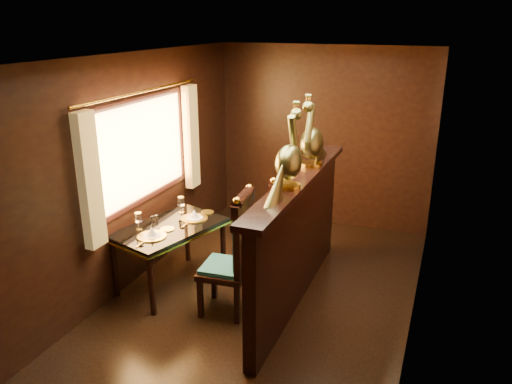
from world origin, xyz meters
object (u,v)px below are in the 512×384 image
at_px(dining_table, 170,232).
at_px(chair_right, 275,226).
at_px(chair_left, 236,251).
at_px(peacock_left, 289,147).
at_px(peacock_right, 312,130).

relative_size(dining_table, chair_right, 1.04).
distance_m(chair_left, peacock_left, 1.17).
height_order(dining_table, chair_right, chair_right).
distance_m(dining_table, peacock_left, 1.77).
bearing_deg(chair_left, chair_right, 73.51).
bearing_deg(peacock_left, chair_left, -168.07).
height_order(dining_table, peacock_right, peacock_right).
bearing_deg(peacock_left, dining_table, 174.19).
height_order(dining_table, peacock_left, peacock_left).
bearing_deg(chair_right, chair_left, -92.42).
xyz_separation_m(peacock_left, peacock_right, (0.00, 0.76, 0.00)).
relative_size(chair_left, peacock_left, 1.72).
bearing_deg(peacock_right, chair_right, -158.10).
distance_m(dining_table, peacock_right, 1.87).
xyz_separation_m(chair_right, peacock_left, (0.34, -0.63, 1.07)).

